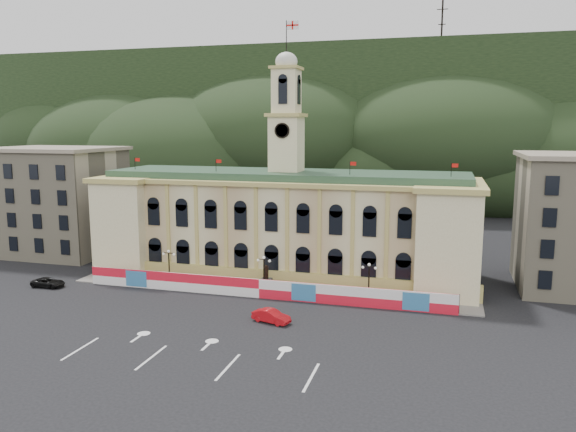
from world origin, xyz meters
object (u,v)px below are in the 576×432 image
(lamp_center, at_px, (264,271))
(black_suv, at_px, (48,282))
(red_sedan, at_px, (271,316))
(statue, at_px, (266,283))

(lamp_center, distance_m, black_suv, 30.55)
(lamp_center, distance_m, red_sedan, 11.50)
(statue, relative_size, lamp_center, 0.72)
(lamp_center, bearing_deg, black_suv, -170.07)
(statue, relative_size, black_suv, 0.78)
(red_sedan, bearing_deg, statue, 36.47)
(lamp_center, relative_size, red_sedan, 1.07)
(black_suv, bearing_deg, lamp_center, -82.13)
(lamp_center, height_order, red_sedan, lamp_center)
(statue, xyz_separation_m, lamp_center, (0.00, -1.00, 1.89))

